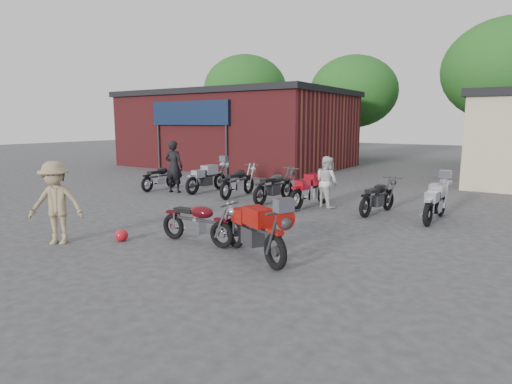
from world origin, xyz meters
The scene contains 18 objects.
ground centered at (0.00, 0.00, 0.00)m, with size 90.00×90.00×0.00m, color #363638.
brick_building centered at (-9.00, 14.00, 2.00)m, with size 12.00×8.00×4.00m, color maroon.
tree_0 centered at (-14.00, 22.00, 4.10)m, with size 6.56×6.56×8.20m, color #124515, non-canonical shape.
tree_1 centered at (-5.00, 22.00, 3.70)m, with size 5.92×5.92×7.40m, color #124515, non-canonical shape.
tree_2 centered at (4.00, 22.00, 4.40)m, with size 7.04×7.04×8.80m, color #124515, non-canonical shape.
vintage_motorcycle centered at (0.02, 0.10, 0.53)m, with size 1.82×0.60×1.06m, color #48090F, non-canonical shape.
sportbike centered at (1.58, -0.07, 0.61)m, with size 2.09×0.69×1.21m, color #AC150E, non-canonical shape.
helmet centered at (-1.50, -0.67, 0.13)m, with size 0.29×0.29×0.26m, color #B5131C.
person_dark centered at (-5.13, 4.70, 0.95)m, with size 0.69×0.46×1.90m, color black.
person_light centered at (0.64, 5.26, 0.77)m, with size 0.75×0.59×1.55m, color silver.
person_tan centered at (-2.48, -1.52, 0.88)m, with size 1.14×0.65×1.76m, color #937E5A.
row_bike_0 centered at (-6.06, 4.91, 0.53)m, with size 1.83×0.60×1.06m, color black, non-canonical shape.
row_bike_1 centered at (-4.20, 5.46, 0.59)m, with size 2.04×0.67×1.18m, color #9C9FAA, non-canonical shape.
row_bike_2 centered at (-2.68, 5.31, 0.58)m, with size 1.99×0.66×1.16m, color black, non-canonical shape.
row_bike_3 centered at (-1.08, 5.09, 0.58)m, with size 1.99×0.66×1.15m, color black, non-canonical shape.
row_bike_4 centered at (0.24, 5.05, 0.60)m, with size 2.08×0.69×1.20m, color #A60D1D, non-canonical shape.
row_bike_5 centered at (2.25, 5.18, 0.53)m, with size 1.84×0.61×1.07m, color black, non-canonical shape.
row_bike_6 centered at (3.77, 5.14, 0.57)m, with size 1.98×0.65×1.15m, color #90909D, non-canonical shape.
Camera 1 is at (5.89, -6.56, 2.56)m, focal length 30.00 mm.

